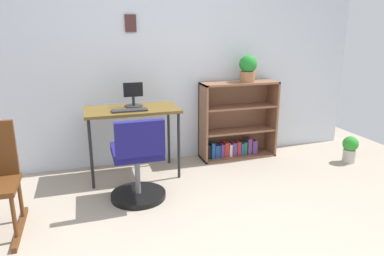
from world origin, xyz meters
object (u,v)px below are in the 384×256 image
at_px(desk, 132,115).
at_px(keyboard, 130,110).
at_px(office_chair, 138,165).
at_px(potted_plant_on_shelf, 248,68).
at_px(monitor, 133,96).
at_px(bookshelf_low, 236,124).
at_px(potted_plant_floor, 350,148).

height_order(desk, keyboard, keyboard).
xyz_separation_m(office_chair, potted_plant_on_shelf, (1.46, 0.81, 0.75)).
bearing_deg(monitor, desk, -111.63).
distance_m(monitor, potted_plant_on_shelf, 1.41).
bearing_deg(bookshelf_low, monitor, -173.51).
distance_m(potted_plant_on_shelf, potted_plant_floor, 1.56).
relative_size(monitor, potted_plant_on_shelf, 0.82).
bearing_deg(bookshelf_low, potted_plant_floor, -27.19).
distance_m(desk, office_chair, 0.71).
distance_m(office_chair, potted_plant_on_shelf, 1.83).
xyz_separation_m(bookshelf_low, potted_plant_floor, (1.22, -0.63, -0.24)).
height_order(desk, bookshelf_low, bookshelf_low).
distance_m(desk, keyboard, 0.15).
distance_m(keyboard, bookshelf_low, 1.44).
relative_size(monitor, keyboard, 0.72).
bearing_deg(monitor, office_chair, -96.70).
height_order(desk, potted_plant_floor, desk).
bearing_deg(desk, keyboard, -107.07).
relative_size(keyboard, potted_plant_floor, 1.11).
distance_m(desk, potted_plant_on_shelf, 1.49).
bearing_deg(keyboard, office_chair, -91.14).
xyz_separation_m(bookshelf_low, potted_plant_on_shelf, (0.10, -0.06, 0.69)).
bearing_deg(office_chair, potted_plant_floor, 5.27).
relative_size(desk, bookshelf_low, 1.03).
bearing_deg(office_chair, potted_plant_on_shelf, 28.80).
height_order(potted_plant_on_shelf, potted_plant_floor, potted_plant_on_shelf).
relative_size(desk, monitor, 3.77).
distance_m(keyboard, office_chair, 0.64).
bearing_deg(office_chair, bookshelf_low, 32.44).
relative_size(bookshelf_low, potted_plant_floor, 2.92).
bearing_deg(keyboard, desk, 72.93).
height_order(monitor, bookshelf_low, monitor).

